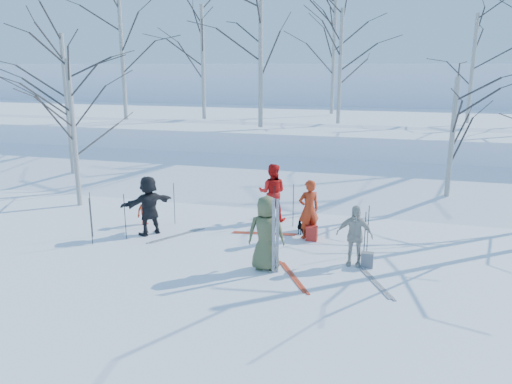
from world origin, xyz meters
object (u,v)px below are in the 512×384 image
(skier_red_north, at_px, (309,209))
(dog, at_px, (303,228))
(skier_redor_behind, at_px, (272,192))
(backpack_red, at_px, (312,233))
(backpack_dark, at_px, (310,225))
(skier_olive_center, at_px, (266,233))
(skier_cream_east, at_px, (354,235))
(skier_grey_west, at_px, (149,205))
(skier_red_seated, at_px, (145,210))
(backpack_grey, at_px, (367,260))

(skier_red_north, relative_size, dog, 2.94)
(skier_redor_behind, xyz_separation_m, backpack_red, (1.56, -1.58, -0.72))
(skier_red_north, bearing_deg, skier_redor_behind, -76.92)
(backpack_dark, bearing_deg, dog, -104.74)
(skier_red_north, xyz_separation_m, backpack_dark, (-0.04, 0.64, -0.67))
(dog, bearing_deg, skier_olive_center, 40.92)
(skier_cream_east, height_order, skier_grey_west, skier_grey_west)
(skier_red_north, bearing_deg, skier_red_seated, -31.06)
(backpack_grey, height_order, backpack_dark, backpack_dark)
(skier_red_seated, height_order, skier_grey_west, skier_grey_west)
(skier_olive_center, relative_size, backpack_grey, 4.87)
(skier_olive_center, distance_m, backpack_grey, 2.63)
(skier_cream_east, height_order, dog, skier_cream_east)
(skier_olive_center, xyz_separation_m, skier_red_north, (0.61, 2.53, -0.06))
(skier_cream_east, distance_m, dog, 2.48)
(dog, distance_m, backpack_dark, 0.53)
(skier_olive_center, xyz_separation_m, backpack_grey, (2.39, 0.79, -0.74))
(skier_red_seated, distance_m, skier_cream_east, 6.79)
(skier_red_north, xyz_separation_m, dog, (-0.17, 0.13, -0.62))
(skier_grey_west, xyz_separation_m, backpack_red, (4.73, 0.72, -0.67))
(skier_red_seated, distance_m, backpack_dark, 5.19)
(skier_redor_behind, bearing_deg, dog, 129.81)
(skier_red_seated, distance_m, skier_grey_west, 1.05)
(skier_redor_behind, bearing_deg, backpack_grey, 130.81)
(skier_red_seated, xyz_separation_m, backpack_grey, (6.95, -1.61, -0.29))
(skier_redor_behind, relative_size, backpack_red, 4.42)
(skier_redor_behind, height_order, skier_cream_east, skier_redor_behind)
(skier_red_north, bearing_deg, backpack_dark, -118.94)
(skier_red_north, relative_size, backpack_red, 4.13)
(dog, height_order, backpack_grey, dog)
(skier_olive_center, height_order, skier_grey_west, skier_olive_center)
(skier_redor_behind, bearing_deg, skier_olive_center, 96.85)
(skier_red_north, height_order, dog, skier_red_north)
(skier_grey_west, height_order, backpack_dark, skier_grey_west)
(skier_red_seated, height_order, dog, skier_red_seated)
(skier_olive_center, relative_size, dog, 3.15)
(skier_red_north, bearing_deg, backpack_grey, 103.17)
(skier_grey_west, height_order, dog, skier_grey_west)
(skier_red_north, relative_size, backpack_grey, 4.56)
(backpack_red, bearing_deg, skier_red_north, 125.54)
(skier_red_north, relative_size, skier_cream_east, 1.12)
(skier_grey_west, xyz_separation_m, backpack_grey, (6.38, -0.83, -0.69))
(skier_redor_behind, distance_m, skier_cream_east, 4.20)
(skier_red_north, height_order, skier_grey_west, skier_grey_west)
(dog, xyz_separation_m, backpack_red, (0.31, -0.32, -0.04))
(dog, bearing_deg, backpack_grey, 96.54)
(skier_red_north, height_order, backpack_grey, skier_red_north)
(skier_red_seated, bearing_deg, skier_red_north, -68.93)
(skier_redor_behind, relative_size, backpack_grey, 4.89)
(skier_grey_west, bearing_deg, skier_olive_center, 103.32)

